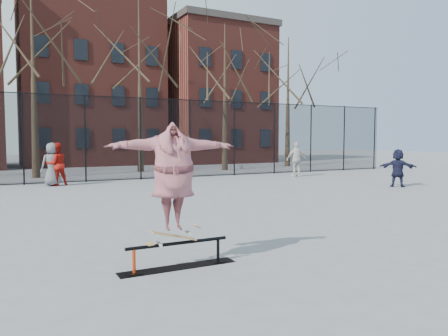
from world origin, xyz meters
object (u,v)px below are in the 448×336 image
skate_rail (178,257)px  bystander_navy (398,168)px  skater (173,183)px  bystander_extra (52,164)px  bystander_red (57,164)px  skateboard (174,239)px  bystander_white (296,159)px

skate_rail → bystander_navy: (12.26, 6.37, 0.62)m
skater → bystander_extra: size_ratio=1.12×
bystander_red → skateboard: bearing=77.5°
skateboard → bystander_red: (-0.19, 13.37, 0.45)m
skateboard → bystander_extra: bearing=91.6°
bystander_red → bystander_navy: (12.52, -7.00, -0.13)m
skater → bystander_extra: skater is taller
skateboard → bystander_navy: size_ratio=0.50×
skateboard → bystander_navy: (12.33, 6.37, 0.32)m
skateboard → bystander_white: bystander_white is taller
skate_rail → bystander_extra: size_ratio=1.03×
skateboard → skater: (0.00, 0.00, 0.88)m
bystander_white → bystander_navy: size_ratio=1.16×
skateboard → bystander_white: bearing=46.7°
bystander_red → bystander_extra: 0.18m
skater → bystander_extra: bearing=99.7°
skate_rail → bystander_white: bearing=46.8°
skateboard → bystander_white: size_ratio=0.43×
bystander_red → bystander_extra: size_ratio=0.99×
bystander_white → bystander_extra: size_ratio=0.99×
skateboard → skater: skater is taller
skate_rail → bystander_white: size_ratio=1.04×
skateboard → bystander_white: (11.52, 12.22, 0.45)m
skater → bystander_white: 16.80m
bystander_navy → bystander_extra: 14.50m
skateboard → bystander_red: bystander_red is taller
skate_rail → bystander_red: size_ratio=1.04×
skate_rail → skater: (-0.07, 0.00, 1.18)m
bystander_extra → skateboard: bearing=81.5°
skate_rail → bystander_navy: bearing=27.4°
skate_rail → bystander_red: (-0.26, 13.37, 0.75)m
bystander_navy → skateboard: bearing=77.6°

